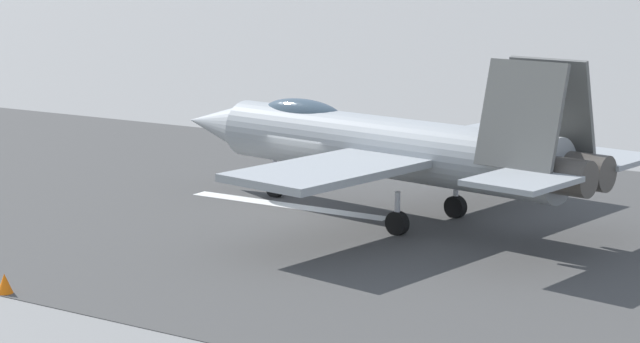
# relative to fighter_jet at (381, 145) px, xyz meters

# --- Properties ---
(ground_plane) EXTENTS (400.00, 400.00, 0.00)m
(ground_plane) POSITION_rel_fighter_jet_xyz_m (3.16, 0.22, -2.49)
(ground_plane) COLOR gray
(runway_strip) EXTENTS (240.00, 26.00, 0.02)m
(runway_strip) POSITION_rel_fighter_jet_xyz_m (3.14, 0.22, -2.48)
(runway_strip) COLOR #444443
(runway_strip) RESTS_ON ground
(fighter_jet) EXTENTS (18.16, 14.52, 5.69)m
(fighter_jet) POSITION_rel_fighter_jet_xyz_m (0.00, 0.00, 0.00)
(fighter_jet) COLOR #989DA2
(fighter_jet) RESTS_ON ground
(crew_person) EXTENTS (0.57, 0.49, 1.57)m
(crew_person) POSITION_rel_fighter_jet_xyz_m (10.26, -11.50, -1.70)
(crew_person) COLOR #1E2338
(crew_person) RESTS_ON ground
(marker_cone_mid) EXTENTS (0.44, 0.44, 0.55)m
(marker_cone_mid) POSITION_rel_fighter_jet_xyz_m (3.93, 12.99, -2.21)
(marker_cone_mid) COLOR orange
(marker_cone_mid) RESTS_ON ground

